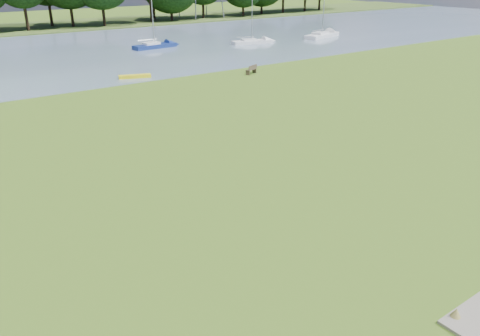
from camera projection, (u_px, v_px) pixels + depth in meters
ground at (246, 171)px, 24.24m from camera, size 220.00×220.00×0.00m
river at (37, 56)px, 55.62m from camera, size 220.00×40.00×0.10m
riverbank_bench at (252, 70)px, 46.21m from camera, size 1.52×0.96×0.90m
kayak at (135, 76)px, 44.48m from camera, size 3.08×1.64×0.30m
sailboat_0 at (251, 41)px, 64.66m from camera, size 5.88×2.65×7.70m
sailboat_2 at (154, 44)px, 60.87m from camera, size 5.97×2.23×7.31m
sailboat_4 at (322, 34)px, 70.47m from camera, size 7.44×3.88×9.35m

